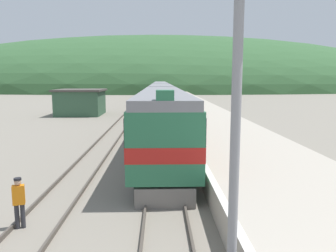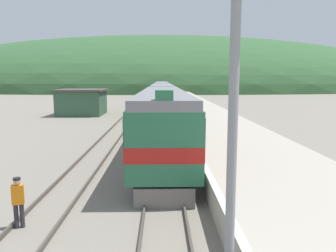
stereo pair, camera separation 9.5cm
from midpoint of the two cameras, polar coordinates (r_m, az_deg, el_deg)
track_main at (r=71.35m, az=-1.37°, el=4.53°), size 1.52×180.00×0.16m
track_siding at (r=71.46m, az=-4.69°, el=4.51°), size 1.52×180.00×0.16m
platform at (r=51.60m, az=3.91°, el=3.56°), size 6.15×140.00×1.02m
distant_hills at (r=148.29m, az=-1.44°, el=6.42°), size 238.04×107.12×45.77m
station_shed at (r=44.35m, az=-15.01°, el=4.07°), size 6.02×6.35×3.34m
express_train_lead_car at (r=21.37m, az=-1.08°, el=1.40°), size 2.91×20.33×4.30m
carriage_second at (r=42.34m, az=-1.29°, el=4.78°), size 2.90×19.53×3.94m
carriage_third at (r=62.73m, az=-1.36°, el=5.90°), size 2.90×19.53×3.94m
carriage_fourth at (r=83.12m, az=-1.40°, el=6.48°), size 2.90×19.53×3.94m
signal_mast_main at (r=6.61m, az=11.80°, el=16.64°), size 2.20×0.42×8.65m
track_worker at (r=11.54m, az=-24.75°, el=-11.63°), size 0.41×0.32×1.65m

